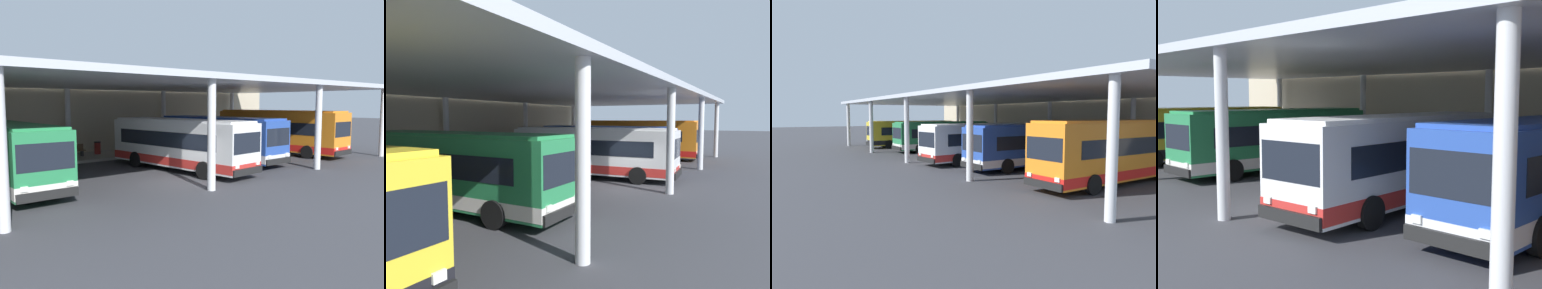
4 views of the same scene
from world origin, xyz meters
TOP-DOWN VIEW (x-y plane):
  - ground_plane at (0.00, 0.00)m, footprint 200.00×200.00m
  - platform_kerb at (0.00, 11.75)m, footprint 42.00×4.50m
  - station_building_facade at (0.00, 15.00)m, footprint 48.00×1.60m
  - canopy_shelter at (0.00, 5.50)m, footprint 40.00×17.00m
  - bus_second_bay at (-7.04, 4.61)m, footprint 2.80×10.55m
  - bus_middle_bay at (2.56, 2.99)m, footprint 3.25×10.68m
  - bus_far_bay at (7.17, 4.19)m, footprint 2.77×10.54m
  - bus_departing at (14.11, 4.05)m, footprint 2.86×11.37m
  - bench_waiting at (-0.45, 11.82)m, footprint 1.80×0.45m
  - trash_bin at (1.72, 12.12)m, footprint 0.52×0.52m

SIDE VIEW (x-z plane):
  - ground_plane at x=0.00m, z-range 0.00..0.00m
  - platform_kerb at x=0.00m, z-range 0.00..0.18m
  - bench_waiting at x=-0.45m, z-range 0.20..1.12m
  - trash_bin at x=1.72m, z-range 0.19..1.17m
  - bus_second_bay at x=-7.04m, z-range 0.07..3.24m
  - bus_middle_bay at x=2.56m, z-range 0.07..3.24m
  - bus_far_bay at x=7.17m, z-range 0.07..3.24m
  - bus_departing at x=14.11m, z-range 0.06..3.63m
  - station_building_facade at x=0.00m, z-range 0.00..7.33m
  - canopy_shelter at x=0.00m, z-range 2.52..8.07m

